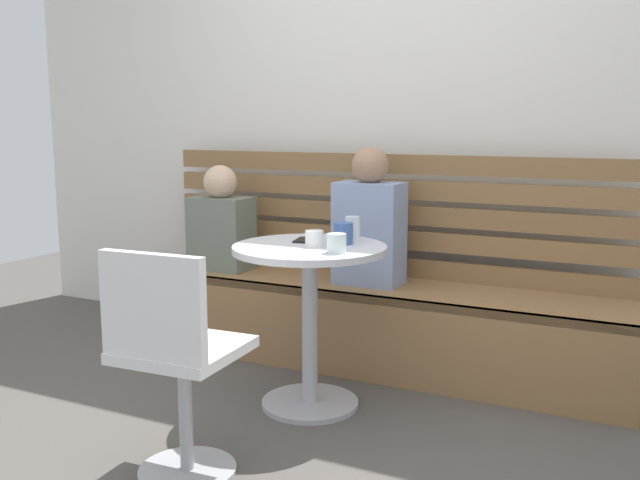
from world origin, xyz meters
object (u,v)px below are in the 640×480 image
Objects in this scene: booth_bench at (365,323)px; person_child_left at (221,224)px; cafe_table at (310,295)px; cup_ceramic_white at (314,239)px; cup_mug_blue at (343,233)px; person_adult at (369,223)px; phone_on_table at (304,240)px; white_chair at (173,356)px; cup_water_clear at (353,229)px; cup_glass_short at (337,243)px.

booth_bench is 1.00m from person_child_left.
cup_ceramic_white is (0.03, -0.01, 0.26)m from cafe_table.
cup_ceramic_white is at bearing -127.48° from cup_mug_blue.
person_adult is (0.02, 0.64, 0.24)m from cafe_table.
white_chair is at bearing -104.96° from phone_on_table.
cup_mug_blue reaches higher than cup_ceramic_white.
cup_water_clear is at bearing -22.26° from person_child_left.
cup_mug_blue is at bearing -80.00° from person_adult.
white_chair is 1.20× the size of person_adult.
booth_bench is 19.29× the size of phone_on_table.
person_child_left is 1.10m from cup_ceramic_white.
cup_mug_blue is at bearing -11.17° from phone_on_table.
person_child_left is 1.28m from cup_glass_short.
cup_water_clear reaches higher than booth_bench.
white_chair reaches higher than phone_on_table.
phone_on_table reaches higher than cafe_table.
white_chair is at bearing -98.54° from cafe_table.
white_chair reaches higher than cup_glass_short.
cup_ceramic_white is (0.01, -0.65, 0.02)m from person_adult.
cup_water_clear is 0.10m from cup_mug_blue.
cup_mug_blue is 0.68× the size of phone_on_table.
cup_mug_blue is (0.24, 0.91, 0.32)m from white_chair.
cup_glass_short reaches higher than booth_bench.
cup_water_clear is 1.38× the size of cup_glass_short.
cup_glass_short is 0.57× the size of phone_on_table.
cafe_table is at bearing 149.55° from cup_glass_short.
person_adult reaches higher than person_child_left.
cup_water_clear reaches higher than cup_mug_blue.
cup_water_clear reaches higher than cup_ceramic_white.
person_child_left is 4.25× the size of phone_on_table.
booth_bench is 0.94m from cup_glass_short.
cup_ceramic_white is 0.23m from cup_water_clear.
phone_on_table is (-0.20, -0.11, -0.05)m from cup_water_clear.
phone_on_table is at bearing -100.57° from person_adult.
booth_bench is 1.47m from white_chair.
person_child_left is 6.26× the size of cup_mug_blue.
person_adult is at bearing 84.33° from white_chair.
cup_water_clear is 0.79× the size of phone_on_table.
cup_ceramic_white is 0.18m from cup_glass_short.
phone_on_table is at bearing 87.29° from white_chair.
white_chair is 0.83m from cup_glass_short.
cafe_table is 0.26m from cup_ceramic_white.
person_child_left is at bearing 117.91° from white_chair.
white_chair is 7.73× the size of cup_water_clear.
person_adult reaches higher than cup_water_clear.
cup_ceramic_white is 0.73× the size of cup_water_clear.
white_chair is 10.63× the size of cup_glass_short.
white_chair and cup_water_clear have the same top height.
person_adult is 7.48× the size of cup_mug_blue.
person_adult is 0.55m from phone_on_table.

